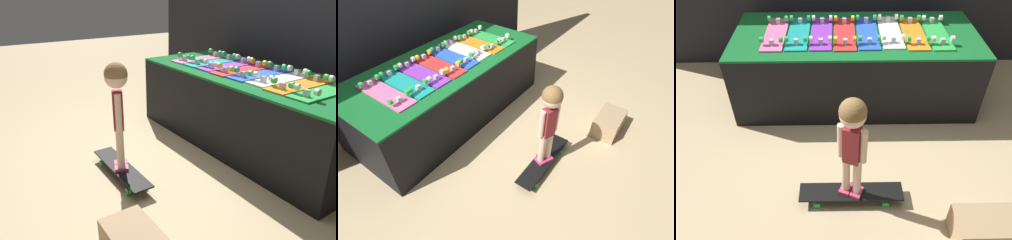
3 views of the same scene
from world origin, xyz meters
TOP-DOWN VIEW (x-y plane):
  - ground_plane at (0.00, 0.00)m, footprint 16.00×16.00m
  - display_rack at (0.00, 0.68)m, footprint 2.35×1.02m
  - skateboard_pink_on_rack at (-0.77, 0.66)m, footprint 0.20×0.68m
  - skateboard_teal_on_rack at (-0.55, 0.67)m, footprint 0.20×0.68m
  - skateboard_purple_on_rack at (-0.33, 0.67)m, footprint 0.20×0.68m
  - skateboard_red_on_rack at (-0.11, 0.66)m, footprint 0.20×0.68m
  - skateboard_blue_on_rack at (0.11, 0.67)m, footprint 0.20×0.68m
  - skateboard_white_on_rack at (0.33, 0.69)m, footprint 0.20×0.68m
  - skateboard_orange_on_rack at (0.55, 0.66)m, footprint 0.20×0.68m
  - skateboard_green_on_rack at (0.77, 0.65)m, footprint 0.20×0.68m
  - skateboard_on_floor at (-0.08, -0.69)m, footprint 0.79×0.17m
  - child at (-0.08, -0.69)m, footprint 0.20×0.18m
  - storage_box at (0.82, -1.04)m, footprint 0.43×0.27m

SIDE VIEW (x-z plane):
  - ground_plane at x=0.00m, z-range 0.00..0.00m
  - skateboard_on_floor at x=-0.08m, z-range 0.03..0.12m
  - storage_box at x=0.82m, z-range 0.00..0.22m
  - display_rack at x=0.00m, z-range 0.00..0.73m
  - child at x=-0.08m, z-range 0.27..1.15m
  - skateboard_pink_on_rack at x=-0.77m, z-range 0.70..0.79m
  - skateboard_teal_on_rack at x=-0.55m, z-range 0.70..0.79m
  - skateboard_purple_on_rack at x=-0.33m, z-range 0.70..0.79m
  - skateboard_red_on_rack at x=-0.11m, z-range 0.70..0.79m
  - skateboard_blue_on_rack at x=0.11m, z-range 0.70..0.79m
  - skateboard_white_on_rack at x=0.33m, z-range 0.70..0.79m
  - skateboard_orange_on_rack at x=0.55m, z-range 0.70..0.79m
  - skateboard_green_on_rack at x=0.77m, z-range 0.70..0.79m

